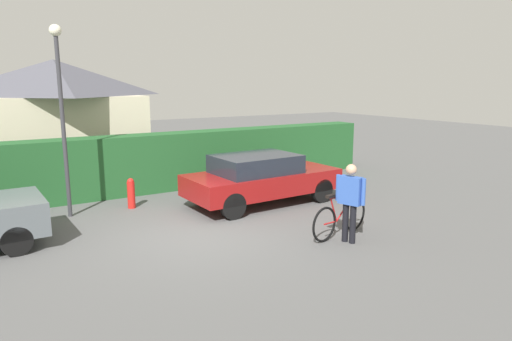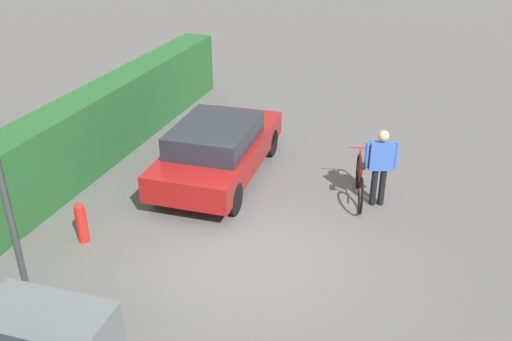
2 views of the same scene
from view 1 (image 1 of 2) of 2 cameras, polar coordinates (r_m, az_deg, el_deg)
ground_plane at (r=10.16m, az=-6.97°, el=-7.94°), size 60.00×60.00×0.00m
hedge_row at (r=14.04m, az=-14.74°, el=0.78°), size 16.66×0.90×1.75m
house_distant at (r=17.72m, az=-23.71°, el=6.22°), size 5.40×5.22×4.08m
parked_car_far at (r=12.35m, az=0.61°, el=-0.89°), size 4.29×1.97×1.38m
bicycle at (r=10.02m, az=10.56°, el=-5.85°), size 1.82×0.57×0.98m
person_rider at (r=9.52m, az=11.77°, el=-3.29°), size 0.34×0.64×1.66m
street_lamp at (r=11.84m, az=-23.37°, el=8.48°), size 0.28×0.28×4.61m
fire_hydrant at (r=12.45m, az=-15.45°, el=-2.73°), size 0.20×0.20×0.81m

